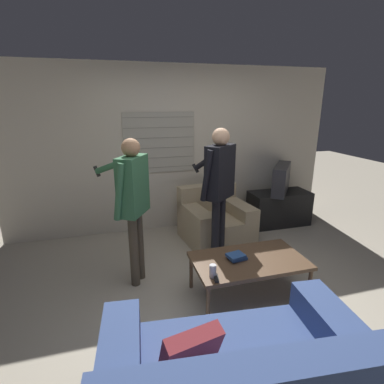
{
  "coord_description": "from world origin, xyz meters",
  "views": [
    {
      "loc": [
        -1.02,
        -2.57,
        2.01
      ],
      "look_at": [
        -0.12,
        0.64,
        1.0
      ],
      "focal_mm": 28.0,
      "sensor_mm": 36.0,
      "label": 1
    }
  ],
  "objects_px": {
    "armchair_beige": "(215,220)",
    "person_left_standing": "(132,195)",
    "tv": "(281,179)",
    "soda_can": "(213,271)",
    "person_right_standing": "(219,180)",
    "book_stack": "(236,257)",
    "coffee_table": "(249,262)",
    "spare_remote": "(216,278)"
  },
  "relations": [
    {
      "from": "person_right_standing",
      "to": "book_stack",
      "type": "height_order",
      "value": "person_right_standing"
    },
    {
      "from": "armchair_beige",
      "to": "soda_can",
      "type": "relative_size",
      "value": 8.15
    },
    {
      "from": "spare_remote",
      "to": "person_left_standing",
      "type": "bearing_deg",
      "value": 139.94
    },
    {
      "from": "armchair_beige",
      "to": "spare_remote",
      "type": "relative_size",
      "value": 7.57
    },
    {
      "from": "soda_can",
      "to": "spare_remote",
      "type": "bearing_deg",
      "value": -70.07
    },
    {
      "from": "coffee_table",
      "to": "book_stack",
      "type": "bearing_deg",
      "value": 166.24
    },
    {
      "from": "person_left_standing",
      "to": "book_stack",
      "type": "distance_m",
      "value": 1.28
    },
    {
      "from": "book_stack",
      "to": "person_right_standing",
      "type": "bearing_deg",
      "value": 84.36
    },
    {
      "from": "armchair_beige",
      "to": "tv",
      "type": "xyz_separation_m",
      "value": [
        1.24,
        0.27,
        0.49
      ]
    },
    {
      "from": "person_right_standing",
      "to": "person_left_standing",
      "type": "bearing_deg",
      "value": 150.83
    },
    {
      "from": "tv",
      "to": "spare_remote",
      "type": "relative_size",
      "value": 5.75
    },
    {
      "from": "tv",
      "to": "spare_remote",
      "type": "xyz_separation_m",
      "value": [
        -1.83,
        -1.92,
        -0.35
      ]
    },
    {
      "from": "tv",
      "to": "person_right_standing",
      "type": "relative_size",
      "value": 0.45
    },
    {
      "from": "armchair_beige",
      "to": "tv",
      "type": "bearing_deg",
      "value": -175.33
    },
    {
      "from": "coffee_table",
      "to": "soda_can",
      "type": "height_order",
      "value": "soda_can"
    },
    {
      "from": "person_left_standing",
      "to": "person_right_standing",
      "type": "distance_m",
      "value": 1.08
    },
    {
      "from": "armchair_beige",
      "to": "person_right_standing",
      "type": "xyz_separation_m",
      "value": [
        -0.18,
        -0.61,
        0.79
      ]
    },
    {
      "from": "book_stack",
      "to": "spare_remote",
      "type": "bearing_deg",
      "value": -139.02
    },
    {
      "from": "coffee_table",
      "to": "tv",
      "type": "relative_size",
      "value": 1.5
    },
    {
      "from": "armchair_beige",
      "to": "book_stack",
      "type": "relative_size",
      "value": 4.74
    },
    {
      "from": "armchair_beige",
      "to": "person_left_standing",
      "type": "height_order",
      "value": "person_left_standing"
    },
    {
      "from": "armchair_beige",
      "to": "person_left_standing",
      "type": "distance_m",
      "value": 1.66
    },
    {
      "from": "person_right_standing",
      "to": "soda_can",
      "type": "height_order",
      "value": "person_right_standing"
    },
    {
      "from": "person_left_standing",
      "to": "person_right_standing",
      "type": "bearing_deg",
      "value": -48.81
    },
    {
      "from": "armchair_beige",
      "to": "person_right_standing",
      "type": "relative_size",
      "value": 0.6
    },
    {
      "from": "soda_can",
      "to": "spare_remote",
      "type": "height_order",
      "value": "soda_can"
    },
    {
      "from": "person_left_standing",
      "to": "book_stack",
      "type": "relative_size",
      "value": 7.64
    },
    {
      "from": "coffee_table",
      "to": "spare_remote",
      "type": "relative_size",
      "value": 8.63
    },
    {
      "from": "coffee_table",
      "to": "soda_can",
      "type": "bearing_deg",
      "value": -156.37
    },
    {
      "from": "coffee_table",
      "to": "soda_can",
      "type": "xyz_separation_m",
      "value": [
        -0.48,
        -0.21,
        0.1
      ]
    },
    {
      "from": "armchair_beige",
      "to": "person_left_standing",
      "type": "relative_size",
      "value": 0.62
    },
    {
      "from": "armchair_beige",
      "to": "person_left_standing",
      "type": "bearing_deg",
      "value": 25.5
    },
    {
      "from": "book_stack",
      "to": "armchair_beige",
      "type": "bearing_deg",
      "value": 79.27
    },
    {
      "from": "person_right_standing",
      "to": "spare_remote",
      "type": "bearing_deg",
      "value": -150.93
    },
    {
      "from": "tv",
      "to": "soda_can",
      "type": "xyz_separation_m",
      "value": [
        -1.85,
        -1.88,
        -0.3
      ]
    },
    {
      "from": "armchair_beige",
      "to": "person_left_standing",
      "type": "xyz_separation_m",
      "value": [
        -1.25,
        -0.81,
        0.74
      ]
    },
    {
      "from": "coffee_table",
      "to": "armchair_beige",
      "type": "bearing_deg",
      "value": 84.65
    },
    {
      "from": "person_left_standing",
      "to": "book_stack",
      "type": "height_order",
      "value": "person_left_standing"
    },
    {
      "from": "book_stack",
      "to": "soda_can",
      "type": "height_order",
      "value": "soda_can"
    },
    {
      "from": "armchair_beige",
      "to": "person_right_standing",
      "type": "bearing_deg",
      "value": 65.68
    },
    {
      "from": "person_left_standing",
      "to": "tv",
      "type": "bearing_deg",
      "value": -36.17
    },
    {
      "from": "person_right_standing",
      "to": "soda_can",
      "type": "distance_m",
      "value": 1.24
    }
  ]
}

